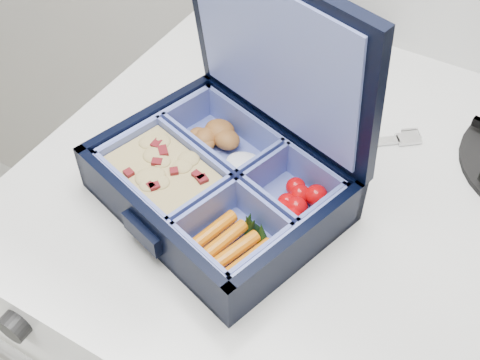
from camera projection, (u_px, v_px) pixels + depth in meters
The scene contains 4 objects.
stove at pixel (303, 357), 1.00m from camera, with size 0.61×0.61×0.92m, color silver, non-canonical shape.
bento_box at pixel (218, 184), 0.61m from camera, with size 0.23×0.18×0.06m, color black, non-canonical shape.
burner_grate_rear at pixel (312, 31), 0.82m from camera, with size 0.19×0.19×0.02m, color black.
fork at pixel (343, 145), 0.68m from camera, with size 0.02×0.16×0.01m, color silver, non-canonical shape.
Camera 1 is at (0.40, 1.23, 1.40)m, focal length 45.00 mm.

